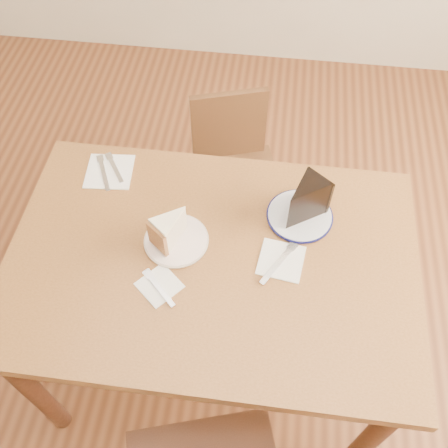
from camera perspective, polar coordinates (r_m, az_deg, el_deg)
ground at (r=2.13m, az=-1.00°, el=-14.46°), size 4.00×4.00×0.00m
table at (r=1.54m, az=-1.35°, el=-5.77°), size 1.20×0.80×0.75m
chair_far at (r=2.10m, az=1.09°, el=5.90°), size 0.46×0.46×0.74m
plate_cream at (r=1.48m, az=-5.47°, el=-1.87°), size 0.18×0.18×0.01m
plate_navy at (r=1.55m, az=8.64°, el=0.94°), size 0.19×0.19×0.01m
carrot_cake at (r=1.45m, az=-5.88°, el=-0.45°), size 0.12×0.13×0.09m
chocolate_cake at (r=1.49m, az=8.96°, el=2.31°), size 0.16×0.16×0.12m
napkin_cream at (r=1.42m, az=-7.41°, el=-6.95°), size 0.15×0.15×0.00m
napkin_navy at (r=1.46m, az=6.55°, el=-4.14°), size 0.14×0.14×0.00m
napkin_spare at (r=1.69m, az=-12.96°, el=5.88°), size 0.16×0.16×0.00m
fork_cream at (r=1.41m, az=-7.40°, el=-7.30°), size 0.11×0.11×0.00m
knife_navy at (r=1.44m, az=6.23°, el=-4.47°), size 0.10×0.15×0.00m
fork_spare at (r=1.69m, az=-12.38°, el=6.29°), size 0.09×0.12×0.00m
knife_spare at (r=1.68m, az=-13.57°, el=5.67°), size 0.08×0.15×0.00m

